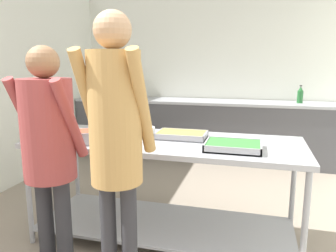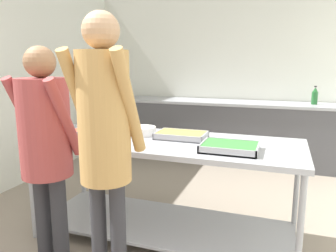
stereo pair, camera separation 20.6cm
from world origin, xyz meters
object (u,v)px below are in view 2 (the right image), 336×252
sauce_pan (85,135)px  plate_stack (143,131)px  water_bottle (315,96)px  guest_serving_right (105,130)px  serving_tray_vegetables (181,136)px  serving_tray_roast (230,147)px  guest_serving_left (45,138)px

sauce_pan → plate_stack: size_ratio=1.47×
plate_stack → sauce_pan: bearing=-131.5°
sauce_pan → water_bottle: bearing=55.4°
plate_stack → water_bottle: (1.58, 2.39, 0.13)m
water_bottle → guest_serving_right: bearing=-112.2°
guest_serving_right → water_bottle: bearing=67.8°
serving_tray_vegetables → plate_stack: bearing=176.2°
serving_tray_roast → guest_serving_left: (-1.18, -0.54, 0.10)m
guest_serving_left → guest_serving_right: size_ratio=0.91×
sauce_pan → water_bottle: 3.38m
plate_stack → serving_tray_roast: plate_stack is taller
sauce_pan → serving_tray_roast: 1.16m
sauce_pan → guest_serving_left: guest_serving_left is taller
serving_tray_roast → water_bottle: bearing=74.1°
serving_tray_vegetables → guest_serving_left: 1.09m
serving_tray_roast → water_bottle: water_bottle is taller
guest_serving_right → water_bottle: guest_serving_right is taller
water_bottle → plate_stack: bearing=-123.4°
plate_stack → water_bottle: water_bottle is taller
sauce_pan → serving_tray_vegetables: size_ratio=0.87×
water_bottle → serving_tray_vegetables: bearing=-116.6°
plate_stack → serving_tray_roast: size_ratio=0.60×
plate_stack → serving_tray_vegetables: size_ratio=0.59×
guest_serving_left → guest_serving_right: (0.56, -0.16, 0.13)m
guest_serving_right → water_bottle: (1.38, 3.38, -0.09)m
plate_stack → guest_serving_left: 0.90m
plate_stack → guest_serving_left: (-0.36, -0.82, 0.09)m
serving_tray_vegetables → water_bottle: water_bottle is taller
serving_tray_vegetables → sauce_pan: bearing=-153.1°
guest_serving_left → serving_tray_vegetables: bearing=47.5°
guest_serving_right → water_bottle: 3.65m
serving_tray_roast → guest_serving_left: guest_serving_left is taller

